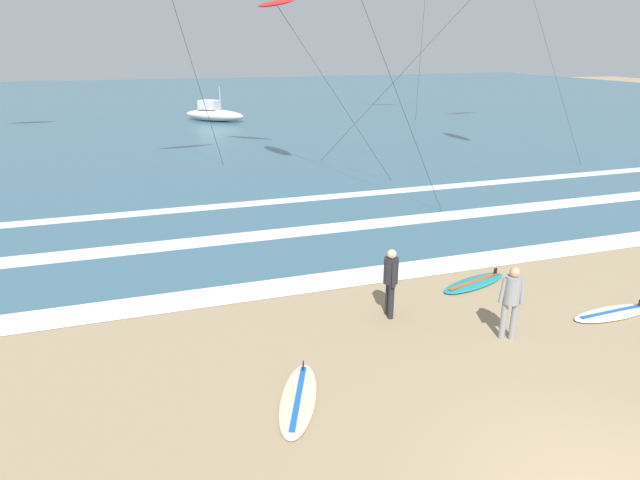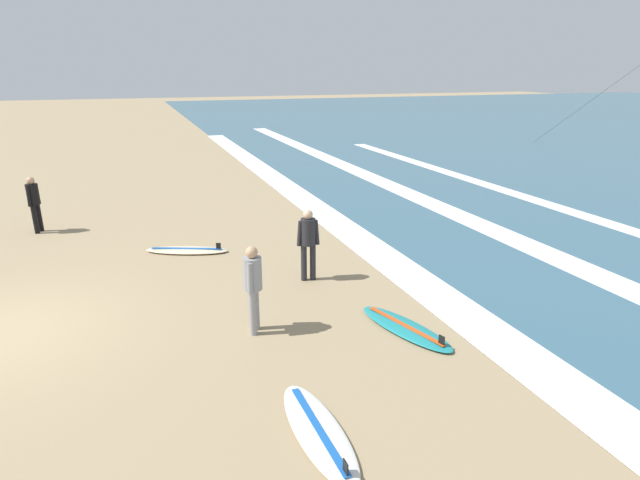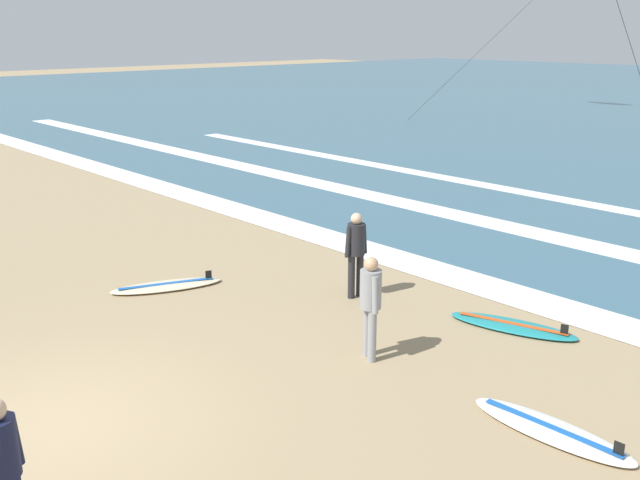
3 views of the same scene
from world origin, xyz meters
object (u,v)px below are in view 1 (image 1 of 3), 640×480
surfer_right_near (391,277)px  kite_red_low_near (276,4)px  surfer_left_near (512,297)px  offshore_boat (214,114)px  surfboard_left_pile (474,283)px  surfboard_near_water (612,313)px  surfboard_foreground_flat (298,399)px

surfer_right_near → kite_red_low_near: size_ratio=0.21×
surfer_left_near → offshore_boat: 35.75m
surfer_left_near → surfboard_left_pile: bearing=70.8°
surfboard_left_pile → kite_red_low_near: 15.26m
kite_red_low_near → surfboard_left_pile: bearing=-82.7°
surfer_right_near → surfboard_near_water: size_ratio=0.75×
surfer_left_near → surfboard_near_water: 3.05m
surfboard_near_water → offshore_boat: (-4.12, 35.60, 0.51)m
offshore_boat → surfboard_foreground_flat: bearing=-95.4°
surfer_right_near → surfboard_left_pile: 3.05m
surfboard_foreground_flat → surfboard_near_water: size_ratio=1.02×
kite_red_low_near → surfer_left_near: bearing=-87.0°
surfer_right_near → kite_red_low_near: 15.57m
kite_red_low_near → offshore_boat: size_ratio=1.50×
surfboard_near_water → offshore_boat: 35.84m
surfer_right_near → surfboard_left_pile: surfer_right_near is taller
surfboard_left_pile → surfboard_near_water: same height
surfboard_foreground_flat → offshore_boat: bearing=84.6°
kite_red_low_near → surfboard_foreground_flat: bearing=-103.1°
surfer_left_near → surfboard_near_water: (2.91, 0.13, -0.91)m
surfer_left_near → offshore_boat: (-1.21, 35.73, -0.40)m
surfboard_near_water → kite_red_low_near: kite_red_low_near is taller
surfboard_foreground_flat → offshore_boat: offshore_boat is taller
surfer_left_near → offshore_boat: offshore_boat is taller
surfer_left_near → surfboard_left_pile: (0.88, 2.52, -0.91)m
surfer_right_near → surfer_left_near: size_ratio=1.00×
surfboard_left_pile → offshore_boat: bearing=93.6°
surfer_right_near → surfboard_near_water: bearing=-17.5°
surfer_right_near → kite_red_low_near: (1.06, 14.17, 6.37)m
surfer_left_near → surfboard_foreground_flat: size_ratio=0.74×
offshore_boat → surfboard_left_pile: bearing=-86.4°
surfer_right_near → surfboard_foreground_flat: (-2.77, -2.32, -0.91)m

